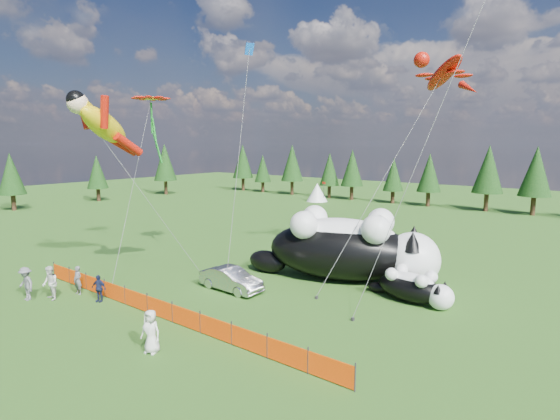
# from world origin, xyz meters

# --- Properties ---
(ground) EXTENTS (160.00, 160.00, 0.00)m
(ground) POSITION_xyz_m (0.00, 0.00, 0.00)
(ground) COLOR #173A0A
(ground) RESTS_ON ground
(safety_fence) EXTENTS (22.06, 0.06, 1.10)m
(safety_fence) POSITION_xyz_m (0.00, -3.00, 0.50)
(safety_fence) COLOR #262626
(safety_fence) RESTS_ON ground
(tree_line) EXTENTS (90.00, 4.00, 8.00)m
(tree_line) POSITION_xyz_m (0.00, 45.00, 4.00)
(tree_line) COLOR black
(tree_line) RESTS_ON ground
(festival_tents) EXTENTS (50.00, 3.20, 2.80)m
(festival_tents) POSITION_xyz_m (11.00, 40.00, 1.40)
(festival_tents) COLOR white
(festival_tents) RESTS_ON ground
(cat_large) EXTENTS (12.33, 7.23, 4.58)m
(cat_large) POSITION_xyz_m (4.59, 8.36, 2.18)
(cat_large) COLOR black
(cat_large) RESTS_ON ground
(cat_small) EXTENTS (5.14, 2.27, 1.86)m
(cat_small) POSITION_xyz_m (9.39, 6.95, 0.88)
(cat_small) COLOR black
(cat_small) RESTS_ON ground
(car) EXTENTS (4.22, 1.55, 1.38)m
(car) POSITION_xyz_m (-0.03, 2.24, 0.69)
(car) COLOR #B5B6BA
(car) RESTS_ON ground
(spectator_a) EXTENTS (0.65, 0.47, 1.68)m
(spectator_a) POSITION_xyz_m (-6.69, -3.68, 0.84)
(spectator_a) COLOR #5C5C61
(spectator_a) RESTS_ON ground
(spectator_b) EXTENTS (1.03, 0.73, 1.95)m
(spectator_b) POSITION_xyz_m (-6.98, -5.12, 0.97)
(spectator_b) COLOR silver
(spectator_b) RESTS_ON ground
(spectator_c) EXTENTS (1.00, 0.75, 1.54)m
(spectator_c) POSITION_xyz_m (-4.59, -3.60, 0.77)
(spectator_c) COLOR #161D3E
(spectator_c) RESTS_ON ground
(spectator_d) EXTENTS (1.27, 0.71, 1.91)m
(spectator_d) POSITION_xyz_m (-8.06, -5.94, 0.95)
(spectator_d) COLOR #5C5C61
(spectator_d) RESTS_ON ground
(spectator_e) EXTENTS (1.04, 0.82, 1.87)m
(spectator_e) POSITION_xyz_m (2.78, -5.55, 0.94)
(spectator_e) COLOR silver
(spectator_e) RESTS_ON ground
(superhero_kite) EXTENTS (6.42, 7.45, 12.66)m
(superhero_kite) POSITION_xyz_m (-7.07, -1.18, 9.81)
(superhero_kite) COLOR #DBB90B
(superhero_kite) RESTS_ON ground
(gecko_kite) EXTENTS (6.98, 12.55, 16.24)m
(gecko_kite) POSITION_xyz_m (8.46, 13.16, 13.14)
(gecko_kite) COLOR #B91509
(gecko_kite) RESTS_ON ground
(flower_kite) EXTENTS (5.15, 7.65, 13.69)m
(flower_kite) POSITION_xyz_m (-8.96, 3.65, 11.75)
(flower_kite) COLOR #B91509
(flower_kite) RESTS_ON ground
(diamond_kite_a) EXTENTS (2.49, 5.43, 16.01)m
(diamond_kite_a) POSITION_xyz_m (-2.16, 6.45, 14.26)
(diamond_kite_a) COLOR blue
(diamond_kite_a) RESTS_ON ground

